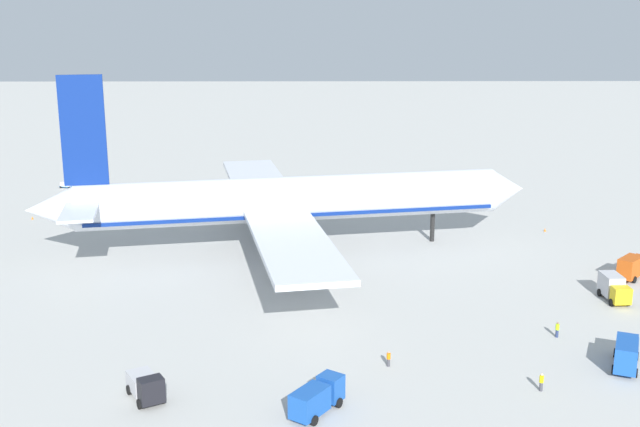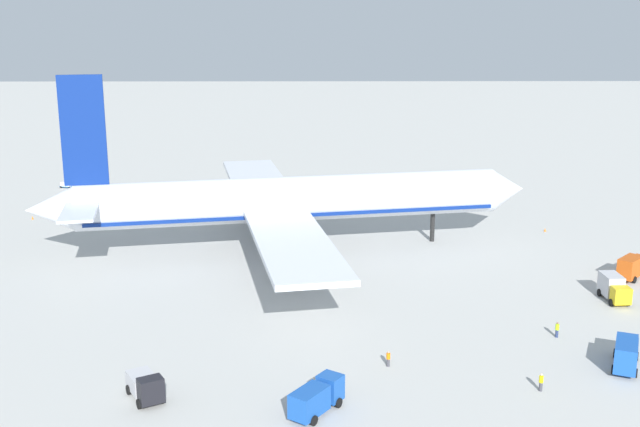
# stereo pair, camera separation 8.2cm
# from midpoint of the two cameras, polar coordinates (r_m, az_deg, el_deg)

# --- Properties ---
(ground_plane) EXTENTS (600.00, 600.00, 0.00)m
(ground_plane) POSITION_cam_midpoint_polar(r_m,az_deg,el_deg) (117.02, -1.92, -2.58)
(ground_plane) COLOR #B2B2AD
(airliner) EXTENTS (73.49, 71.40, 26.07)m
(airliner) POSITION_cam_midpoint_polar(r_m,az_deg,el_deg) (114.93, -2.63, 0.97)
(airliner) COLOR silver
(airliner) RESTS_ON ground
(service_truck_0) EXTENTS (5.97, 6.16, 3.06)m
(service_truck_0) POSITION_cam_midpoint_polar(r_m,az_deg,el_deg) (111.76, 21.80, -3.58)
(service_truck_0) COLOR #BF4C14
(service_truck_0) RESTS_ON ground
(service_truck_1) EXTENTS (5.07, 6.02, 2.77)m
(service_truck_1) POSITION_cam_midpoint_polar(r_m,az_deg,el_deg) (70.25, -0.21, -13.19)
(service_truck_1) COLOR #194CA5
(service_truck_1) RESTS_ON ground
(service_truck_2) EXTENTS (4.30, 5.34, 2.73)m
(service_truck_2) POSITION_cam_midpoint_polar(r_m,az_deg,el_deg) (74.29, -12.53, -12.11)
(service_truck_2) COLOR black
(service_truck_2) RESTS_ON ground
(service_truck_3) EXTENTS (4.43, 6.76, 3.01)m
(service_truck_3) POSITION_cam_midpoint_polar(r_m,az_deg,el_deg) (83.95, 21.36, -9.41)
(service_truck_3) COLOR #194CA5
(service_truck_3) RESTS_ON ground
(service_truck_4) EXTENTS (2.58, 5.57, 3.04)m
(service_truck_4) POSITION_cam_midpoint_polar(r_m,az_deg,el_deg) (102.42, 20.57, -5.06)
(service_truck_4) COLOR yellow
(service_truck_4) RESTS_ON ground
(baggage_cart_0) EXTENTS (3.19, 2.01, 1.19)m
(baggage_cart_0) POSITION_cam_midpoint_polar(r_m,az_deg,el_deg) (166.00, -17.90, 2.02)
(baggage_cart_0) COLOR #26598C
(baggage_cart_0) RESTS_ON ground
(baggage_cart_1) EXTENTS (2.83, 3.00, 0.40)m
(baggage_cart_1) POSITION_cam_midpoint_polar(r_m,az_deg,el_deg) (162.40, 3.42, 2.29)
(baggage_cart_1) COLOR #595B60
(baggage_cart_1) RESTS_ON ground
(ground_worker_0) EXTENTS (0.48, 0.48, 1.60)m
(ground_worker_0) POSITION_cam_midpoint_polar(r_m,az_deg,el_deg) (79.35, 5.01, -10.46)
(ground_worker_0) COLOR #3F3F47
(ground_worker_0) RESTS_ON ground
(ground_worker_2) EXTENTS (0.42, 0.42, 1.76)m
(ground_worker_2) POSITION_cam_midpoint_polar(r_m,az_deg,el_deg) (77.06, 15.78, -11.69)
(ground_worker_2) COLOR #3F3F47
(ground_worker_2) RESTS_ON ground
(ground_worker_5) EXTENTS (0.55, 0.55, 1.73)m
(ground_worker_5) POSITION_cam_midpoint_polar(r_m,az_deg,el_deg) (89.40, 16.86, -8.07)
(ground_worker_5) COLOR navy
(ground_worker_5) RESTS_ON ground
(traffic_cone_0) EXTENTS (0.36, 0.36, 0.55)m
(traffic_cone_0) POSITION_cam_midpoint_polar(r_m,az_deg,el_deg) (131.26, 16.04, -1.15)
(traffic_cone_0) COLOR orange
(traffic_cone_0) RESTS_ON ground
(traffic_cone_1) EXTENTS (0.36, 0.36, 0.55)m
(traffic_cone_1) POSITION_cam_midpoint_polar(r_m,az_deg,el_deg) (144.41, -15.05, 0.30)
(traffic_cone_1) COLOR orange
(traffic_cone_1) RESTS_ON ground
(traffic_cone_2) EXTENTS (0.36, 0.36, 0.55)m
(traffic_cone_2) POSITION_cam_midpoint_polar(r_m,az_deg,el_deg) (158.97, -16.99, 1.43)
(traffic_cone_2) COLOR orange
(traffic_cone_2) RESTS_ON ground
(traffic_cone_3) EXTENTS (0.36, 0.36, 0.55)m
(traffic_cone_3) POSITION_cam_midpoint_polar(r_m,az_deg,el_deg) (142.27, -20.13, -0.29)
(traffic_cone_3) COLOR orange
(traffic_cone_3) RESTS_ON ground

